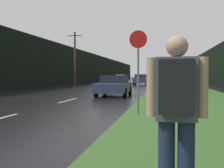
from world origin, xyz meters
TOP-DOWN VIEW (x-y plane):
  - grass_verge at (6.77, 40.00)m, footprint 6.00×240.00m
  - lane_stripe_c at (0.00, 15.92)m, footprint 0.12×3.00m
  - lane_stripe_d at (0.00, 22.92)m, footprint 0.12×3.00m
  - lane_stripe_e at (0.00, 29.92)m, footprint 0.12×3.00m
  - lane_stripe_f at (0.00, 36.92)m, footprint 0.12×3.00m
  - treeline_far_side at (-9.77, 50.00)m, footprint 2.00×140.00m
  - treeline_near_side at (12.77, 50.00)m, footprint 2.00×140.00m
  - utility_pole_far at (-6.27, 36.51)m, footprint 1.80×0.24m
  - stop_sign at (4.28, 11.05)m, footprint 0.62×0.07m
  - hitchhiker_with_backpack at (5.29, 4.16)m, footprint 0.62×0.44m
  - car_passing_near at (1.88, 19.84)m, footprint 2.05×4.22m
  - car_passing_far at (1.88, 42.07)m, footprint 1.99×4.13m
  - car_oncoming at (-1.88, 47.99)m, footprint 1.86×4.12m

SIDE VIEW (x-z plane):
  - lane_stripe_c at x=0.00m, z-range 0.00..0.01m
  - lane_stripe_d at x=0.00m, z-range 0.00..0.01m
  - lane_stripe_e at x=0.00m, z-range 0.00..0.01m
  - lane_stripe_f at x=0.00m, z-range 0.00..0.01m
  - grass_verge at x=6.77m, z-range 0.00..0.02m
  - car_passing_near at x=1.88m, z-range 0.00..1.38m
  - car_oncoming at x=-1.88m, z-range 0.00..1.52m
  - car_passing_far at x=1.88m, z-range 0.01..1.54m
  - hitchhiker_with_backpack at x=5.29m, z-range 0.13..1.92m
  - stop_sign at x=4.28m, z-range 0.28..3.23m
  - treeline_near_side at x=12.77m, z-range 0.00..5.23m
  - treeline_far_side at x=-9.77m, z-range 0.00..5.75m
  - utility_pole_far at x=-6.27m, z-range 0.13..7.19m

